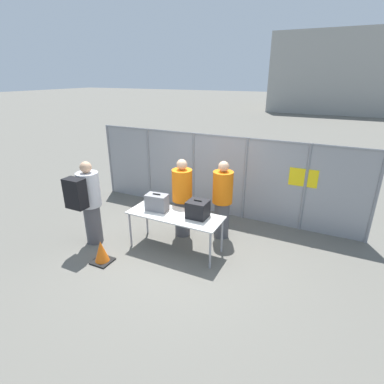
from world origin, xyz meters
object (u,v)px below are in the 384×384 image
object	(u,v)px
utility_trailer	(262,184)
inspection_table	(175,217)
suitcase_grey	(157,202)
traffic_cone	(101,253)
security_worker_near	(182,197)
security_worker_far	(222,199)
suitcase_black	(198,209)
traveler_hooded	(88,201)

from	to	relation	value
utility_trailer	inspection_table	bearing A→B (deg)	-103.61
suitcase_grey	utility_trailer	distance (m)	3.81
traffic_cone	inspection_table	bearing A→B (deg)	44.73
security_worker_near	utility_trailer	size ratio (longest dim) A/B	0.48
utility_trailer	security_worker_far	bearing A→B (deg)	-94.67
suitcase_black	suitcase_grey	bearing A→B (deg)	-175.49
inspection_table	utility_trailer	xyz separation A→B (m)	(0.86, 3.57, -0.33)
security_worker_near	traffic_cone	world-z (taller)	security_worker_near
inspection_table	suitcase_grey	bearing A→B (deg)	176.25
suitcase_black	traffic_cone	size ratio (longest dim) A/B	0.86
security_worker_far	traffic_cone	size ratio (longest dim) A/B	3.79
inspection_table	traveler_hooded	size ratio (longest dim) A/B	1.07
traveler_hooded	inspection_table	bearing A→B (deg)	6.01
suitcase_black	security_worker_near	xyz separation A→B (m)	(-0.60, 0.50, -0.05)
traveler_hooded	suitcase_grey	bearing A→B (deg)	12.65
security_worker_near	traveler_hooded	bearing A→B (deg)	47.25
suitcase_black	security_worker_near	distance (m)	0.78
suitcase_grey	security_worker_near	xyz separation A→B (m)	(0.27, 0.57, -0.05)
suitcase_black	traffic_cone	xyz separation A→B (m)	(-1.48, -1.11, -0.74)
utility_trailer	traffic_cone	xyz separation A→B (m)	(-1.89, -4.58, -0.19)
suitcase_grey	security_worker_near	size ratio (longest dim) A/B	0.26
traveler_hooded	traffic_cone	size ratio (longest dim) A/B	3.92
suitcase_black	traveler_hooded	xyz separation A→B (m)	(-2.13, -0.66, 0.03)
security_worker_far	utility_trailer	world-z (taller)	security_worker_far
traveler_hooded	utility_trailer	distance (m)	4.88
traveler_hooded	traffic_cone	distance (m)	1.10
traveler_hooded	security_worker_near	xyz separation A→B (m)	(1.53, 1.16, -0.08)
suitcase_black	utility_trailer	xyz separation A→B (m)	(0.42, 3.47, -0.55)
suitcase_grey	utility_trailer	world-z (taller)	suitcase_grey
suitcase_grey	suitcase_black	world-z (taller)	same
utility_trailer	traffic_cone	bearing A→B (deg)	-112.41
suitcase_grey	suitcase_black	xyz separation A→B (m)	(0.87, 0.07, -0.00)
traveler_hooded	security_worker_far	size ratio (longest dim) A/B	1.04
inspection_table	suitcase_grey	xyz separation A→B (m)	(-0.42, 0.03, 0.23)
traffic_cone	utility_trailer	bearing A→B (deg)	67.59
inspection_table	security_worker_far	distance (m)	1.12
traveler_hooded	security_worker_near	size ratio (longest dim) A/B	1.02
inspection_table	suitcase_black	size ratio (longest dim) A/B	4.89
utility_trailer	traffic_cone	world-z (taller)	utility_trailer
inspection_table	utility_trailer	world-z (taller)	inspection_table
traveler_hooded	utility_trailer	bearing A→B (deg)	45.84
suitcase_black	security_worker_far	size ratio (longest dim) A/B	0.23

